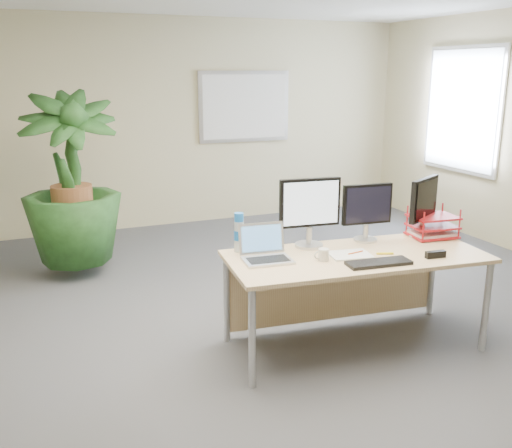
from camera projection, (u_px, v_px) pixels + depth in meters
name	position (u px, v px, depth m)	size (l,w,h in m)	color
floor	(289.00, 356.00, 4.17)	(8.00, 8.00, 0.00)	#444449
back_wall	(158.00, 124.00, 7.40)	(7.00, 0.04, 2.70)	beige
whiteboard	(245.00, 107.00, 7.75)	(1.30, 0.04, 0.95)	silver
window	(462.00, 110.00, 7.10)	(0.04, 1.30, 1.55)	silver
desk	(349.00, 270.00, 4.29)	(1.96, 0.98, 0.73)	#D5AF7E
floor_plant	(73.00, 203.00, 5.65)	(0.84, 0.84, 1.50)	#183814
monitor_left	(310.00, 208.00, 4.27)	(0.47, 0.21, 0.53)	#B7B7BC
monitor_right	(367.00, 209.00, 4.43)	(0.41, 0.18, 0.45)	#B7B7BC
monitor_dark	(424.00, 204.00, 4.52)	(0.40, 0.24, 0.48)	#B7B7BC
laptop	(265.00, 251.00, 4.04)	(0.36, 0.33, 0.24)	silver
keyboard	(379.00, 263.00, 3.93)	(0.45, 0.15, 0.03)	black
coffee_mug	(323.00, 255.00, 4.01)	(0.11, 0.08, 0.09)	silver
spiral_notebook	(350.00, 255.00, 4.13)	(0.29, 0.22, 0.01)	silver
orange_pen	(356.00, 252.00, 4.14)	(0.01, 0.01, 0.14)	#E65819
yellow_highlighter	(385.00, 253.00, 4.15)	(0.02, 0.02, 0.12)	yellow
water_bottle	(239.00, 233.00, 4.19)	(0.08, 0.08, 0.29)	silver
letter_tray	(432.00, 228.00, 4.57)	(0.38, 0.31, 0.17)	red
stapler	(435.00, 254.00, 4.07)	(0.15, 0.04, 0.05)	black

